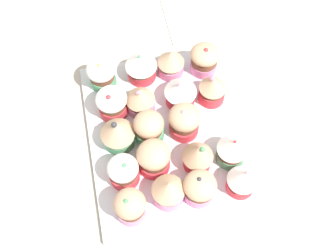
{
  "coord_description": "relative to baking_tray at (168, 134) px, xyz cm",
  "views": [
    {
      "loc": [
        38.48,
        -8.02,
        78.07
      ],
      "look_at": [
        0.0,
        0.0,
        4.2
      ],
      "focal_mm": 45.9,
      "sensor_mm": 36.0,
      "label": 1
    }
  ],
  "objects": [
    {
      "name": "ground_plane",
      "position": [
        0.0,
        0.0,
        -2.1
      ],
      "size": [
        180.0,
        180.0,
        3.0
      ],
      "primitive_type": "cube",
      "color": "#B2A899"
    },
    {
      "name": "baking_tray",
      "position": [
        0.0,
        0.0,
        0.0
      ],
      "size": [
        38.51,
        31.47,
        1.2
      ],
      "color": "silver",
      "rests_on": "ground_plane"
    },
    {
      "name": "cupcake_0",
      "position": [
        -14.49,
        -10.98,
        4.4
      ],
      "size": [
        6.07,
        6.07,
        7.54
      ],
      "color": "#4C9E6B",
      "rests_on": "baking_tray"
    },
    {
      "name": "cupcake_1",
      "position": [
        -7.08,
        -9.92,
        4.11
      ],
      "size": [
        6.27,
        6.27,
        7.07
      ],
      "color": "#D1333D",
      "rests_on": "baking_tray"
    },
    {
      "name": "cupcake_2",
      "position": [
        -0.16,
        -9.84,
        4.61
      ],
      "size": [
        6.73,
        6.73,
        7.94
      ],
      "color": "#4C9E6B",
      "rests_on": "baking_tray"
    },
    {
      "name": "cupcake_3",
      "position": [
        7.76,
        -9.97,
        4.01
      ],
      "size": [
        5.77,
        5.77,
        7.03
      ],
      "color": "#D1333D",
      "rests_on": "baking_tray"
    },
    {
      "name": "cupcake_4",
      "position": [
        14.73,
        -9.83,
        4.49
      ],
      "size": [
        5.75,
        5.75,
        7.84
      ],
      "color": "pink",
      "rests_on": "baking_tray"
    },
    {
      "name": "cupcake_5",
      "position": [
        -14.71,
        -2.68,
        4.37
      ],
      "size": [
        6.68,
        6.68,
        7.37
      ],
      "color": "#D1333D",
      "rests_on": "baking_tray"
    },
    {
      "name": "cupcake_6",
      "position": [
        -6.75,
        -4.27,
        4.11
      ],
      "size": [
        5.92,
        5.92,
        7.15
      ],
      "color": "pink",
      "rests_on": "baking_tray"
    },
    {
      "name": "cupcake_7",
      "position": [
        -0.13,
        -3.74,
        4.37
      ],
      "size": [
        5.91,
        5.91,
        7.44
      ],
      "color": "#4C9E6B",
      "rests_on": "baking_tray"
    },
    {
      "name": "cupcake_8",
      "position": [
        6.44,
        -4.05,
        4.41
      ],
      "size": [
        6.3,
        6.3,
        7.5
      ],
      "color": "#D1333D",
      "rests_on": "baking_tray"
    },
    {
      "name": "cupcake_9",
      "position": [
        13.26,
        -2.69,
        4.32
      ],
      "size": [
        6.09,
        6.09,
        7.18
      ],
      "color": "pink",
      "rests_on": "baking_tray"
    },
    {
      "name": "cupcake_10",
      "position": [
        -14.47,
        3.62,
        4.1
      ],
      "size": [
        5.74,
        5.74,
        6.79
      ],
      "color": "pink",
      "rests_on": "baking_tray"
    },
    {
      "name": "cupcake_11",
      "position": [
        -6.84,
        3.99,
        4.4
      ],
      "size": [
        6.62,
        6.62,
        7.45
      ],
      "color": "#D1333D",
      "rests_on": "baking_tray"
    },
    {
      "name": "cupcake_12",
      "position": [
        0.41,
        3.22,
        4.44
      ],
      "size": [
        6.29,
        6.29,
        7.75
      ],
      "color": "#D1333D",
      "rests_on": "baking_tray"
    },
    {
      "name": "cupcake_13",
      "position": [
        7.7,
        4.07,
        4.54
      ],
      "size": [
        5.92,
        5.92,
        7.77
      ],
      "color": "#D1333D",
      "rests_on": "baking_tray"
    },
    {
      "name": "cupcake_14",
      "position": [
        13.79,
        2.94,
        4.07
      ],
      "size": [
        6.08,
        6.08,
        7.01
      ],
      "color": "pink",
      "rests_on": "baking_tray"
    },
    {
      "name": "cupcake_15",
      "position": [
        -13.84,
        10.76,
        4.19
      ],
      "size": [
        6.16,
        6.16,
        7.25
      ],
      "color": "pink",
      "rests_on": "baking_tray"
    },
    {
      "name": "cupcake_16",
      "position": [
        -6.24,
        10.52,
        4.07
      ],
      "size": [
        5.54,
        5.54,
        7.23
      ],
      "color": "#D1333D",
      "rests_on": "baking_tray"
    },
    {
      "name": "cupcake_17",
      "position": [
        7.75,
        10.68,
        4.21
      ],
      "size": [
        5.84,
        5.84,
        7.27
      ],
      "color": "#4C9E6B",
      "rests_on": "baking_tray"
    },
    {
      "name": "cupcake_18",
      "position": [
        13.93,
        10.9,
        4.26
      ],
      "size": [
        5.7,
        5.7,
        7.25
      ],
      "color": "#D1333D",
      "rests_on": "baking_tray"
    },
    {
      "name": "napkin",
      "position": [
        -29.52,
        11.32,
        -0.3
      ],
      "size": [
        15.78,
        11.19,
        0.6
      ],
      "primitive_type": "cube",
      "rotation": [
        0.0,
        0.0,
        0.01
      ],
      "color": "white",
      "rests_on": "ground_plane"
    }
  ]
}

